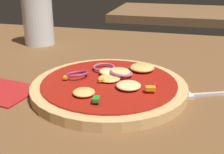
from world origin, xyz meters
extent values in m
cube|color=brown|center=(0.00, 0.00, 0.02)|extent=(1.27, 0.97, 0.04)
cylinder|color=tan|center=(-0.02, -0.01, 0.04)|extent=(0.27, 0.27, 0.02)
cylinder|color=#A81C11|center=(-0.02, -0.01, 0.05)|extent=(0.24, 0.24, 0.00)
ellipsoid|color=#EFCC72|center=(-0.01, 0.03, 0.06)|extent=(0.04, 0.04, 0.01)
ellipsoid|color=#E5BC60|center=(-0.02, 0.00, 0.06)|extent=(0.04, 0.04, 0.01)
ellipsoid|color=#E5BC60|center=(-0.05, -0.07, 0.06)|extent=(0.04, 0.04, 0.01)
ellipsoid|color=#F4DB8E|center=(0.02, -0.03, 0.06)|extent=(0.04, 0.04, 0.01)
ellipsoid|color=#E5BC60|center=(0.02, 0.06, 0.06)|extent=(0.05, 0.05, 0.01)
ellipsoid|color=#F4DB8E|center=(-0.03, 0.03, 0.06)|extent=(0.03, 0.03, 0.01)
torus|color=#B25984|center=(-0.05, 0.05, 0.06)|extent=(0.06, 0.06, 0.00)
torus|color=#93386B|center=(-0.08, 0.00, 0.06)|extent=(0.06, 0.06, 0.01)
torus|color=#B25984|center=(-0.01, 0.02, 0.06)|extent=(0.06, 0.06, 0.01)
cube|color=#2D8C28|center=(-0.02, -0.09, 0.06)|extent=(0.01, 0.02, 0.01)
cube|color=orange|center=(-0.10, -0.02, 0.06)|extent=(0.01, 0.01, 0.00)
cube|color=orange|center=(0.05, -0.03, 0.06)|extent=(0.02, 0.01, 0.01)
cube|color=red|center=(0.06, -0.01, 0.06)|extent=(0.01, 0.01, 0.00)
cube|color=orange|center=(-0.03, -0.02, 0.06)|extent=(0.01, 0.01, 0.00)
cube|color=silver|center=(0.11, 0.01, 0.04)|extent=(0.02, 0.02, 0.01)
cube|color=silver|center=(0.08, 0.00, 0.04)|extent=(0.04, 0.02, 0.00)
cube|color=silver|center=(0.08, 0.00, 0.04)|extent=(0.04, 0.02, 0.00)
cube|color=silver|center=(0.09, -0.01, 0.04)|extent=(0.04, 0.02, 0.00)
cube|color=silver|center=(0.09, -0.01, 0.04)|extent=(0.04, 0.02, 0.00)
cylinder|color=silver|center=(-0.30, 0.26, 0.11)|extent=(0.08, 0.08, 0.14)
cylinder|color=gold|center=(-0.30, 0.26, 0.09)|extent=(0.07, 0.07, 0.11)
cube|color=brown|center=(0.17, 1.01, 0.02)|extent=(0.85, 0.44, 0.04)
camera|label=1|loc=(0.10, -0.45, 0.25)|focal=46.14mm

